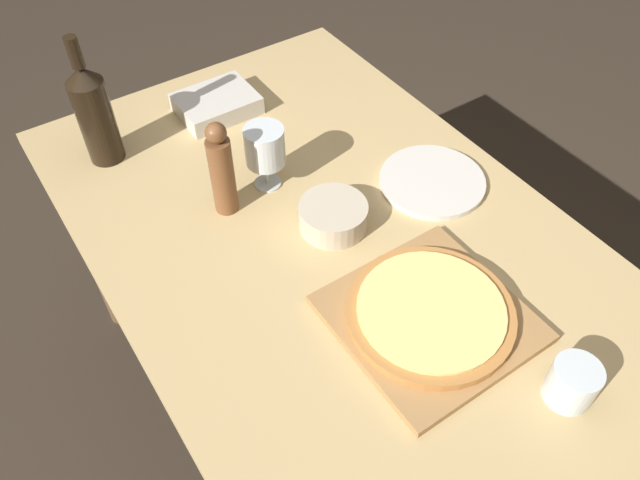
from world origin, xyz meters
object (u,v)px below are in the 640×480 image
small_bowl (333,216)px  pizza (431,312)px  wine_bottle (94,113)px  wine_glass (265,147)px  pepper_mill (222,170)px

small_bowl → pizza: bearing=-88.5°
pizza → wine_bottle: wine_bottle is taller
wine_glass → small_bowl: size_ratio=1.05×
pepper_mill → pizza: bearing=-70.4°
pizza → wine_glass: size_ratio=2.02×
wine_glass → pepper_mill: bearing=-171.7°
pizza → small_bowl: (-0.01, 0.30, -0.00)m
pizza → pepper_mill: pepper_mill is taller
pizza → wine_bottle: 0.85m
pizza → wine_bottle: size_ratio=1.00×
small_bowl → pepper_mill: bearing=133.0°
pizza → wine_bottle: (-0.32, 0.78, 0.10)m
wine_glass → wine_bottle: bearing=132.2°
pepper_mill → small_bowl: (0.16, -0.17, -0.08)m
wine_bottle → wine_glass: wine_bottle is taller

